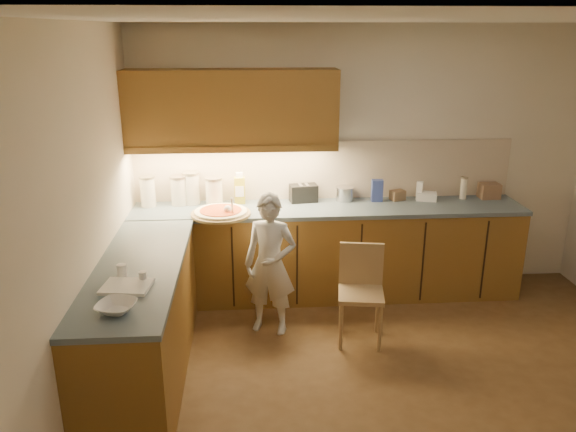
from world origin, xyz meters
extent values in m
plane|color=brown|center=(0.00, 0.00, 0.00)|extent=(4.50, 4.50, 0.00)
cube|color=beige|center=(0.00, 2.00, 1.30)|extent=(4.50, 0.04, 2.60)
cube|color=beige|center=(-2.25, 0.00, 1.30)|extent=(0.04, 4.00, 2.60)
cube|color=white|center=(0.00, 0.00, 2.60)|extent=(4.50, 4.00, 0.04)
cube|color=brown|center=(-0.38, 1.70, 0.44)|extent=(3.75, 0.60, 0.88)
cube|color=brown|center=(-1.95, 0.40, 0.44)|extent=(0.60, 2.00, 0.88)
cube|color=#4C606D|center=(-0.37, 1.70, 0.90)|extent=(3.77, 0.62, 0.04)
cube|color=#4C606D|center=(-1.95, 0.40, 0.90)|extent=(0.62, 2.02, 0.04)
cube|color=black|center=(-1.90, 1.40, 0.44)|extent=(0.02, 0.01, 0.80)
cube|color=black|center=(-1.30, 1.40, 0.44)|extent=(0.02, 0.01, 0.80)
cube|color=black|center=(-0.70, 1.40, 0.44)|extent=(0.02, 0.01, 0.80)
cube|color=black|center=(-0.10, 1.40, 0.44)|extent=(0.02, 0.01, 0.80)
cube|color=black|center=(0.50, 1.40, 0.44)|extent=(0.02, 0.01, 0.80)
cube|color=black|center=(1.10, 1.40, 0.44)|extent=(0.02, 0.01, 0.80)
cube|color=beige|center=(-0.38, 1.99, 1.21)|extent=(3.75, 0.02, 0.58)
cube|color=brown|center=(-1.27, 1.82, 1.85)|extent=(1.95, 0.35, 0.70)
cube|color=brown|center=(-1.27, 1.65, 1.50)|extent=(1.95, 0.02, 0.06)
cylinder|color=tan|center=(-1.40, 1.51, 0.93)|extent=(0.55, 0.55, 0.02)
cylinder|color=#FCEFC5|center=(-1.40, 1.51, 0.95)|extent=(0.48, 0.48, 0.02)
cylinder|color=#BE3D19|center=(-1.40, 1.51, 0.97)|extent=(0.38, 0.38, 0.01)
sphere|color=white|center=(-1.33, 1.47, 0.99)|extent=(0.07, 0.07, 0.07)
cylinder|color=white|center=(-1.29, 1.40, 1.03)|extent=(0.02, 0.13, 0.22)
imported|color=silver|center=(-0.97, 1.02, 0.62)|extent=(0.53, 0.43, 1.25)
cylinder|color=tan|center=(-0.40, 0.64, 0.21)|extent=(0.03, 0.03, 0.42)
cylinder|color=tan|center=(-0.09, 0.59, 0.21)|extent=(0.03, 0.03, 0.42)
cylinder|color=tan|center=(-0.35, 0.96, 0.21)|extent=(0.03, 0.03, 0.42)
cylinder|color=tan|center=(-0.04, 0.91, 0.21)|extent=(0.03, 0.03, 0.42)
cube|color=tan|center=(-0.22, 0.77, 0.44)|extent=(0.43, 0.43, 0.04)
cube|color=tan|center=(-0.19, 0.94, 0.64)|extent=(0.37, 0.09, 0.37)
imported|color=white|center=(-1.95, -0.30, 0.95)|extent=(0.29, 0.29, 0.06)
cylinder|color=white|center=(-2.10, 1.83, 1.06)|extent=(0.14, 0.14, 0.28)
cylinder|color=gray|center=(-2.10, 1.83, 1.21)|extent=(0.15, 0.15, 0.02)
cylinder|color=silver|center=(-1.81, 1.86, 1.05)|extent=(0.15, 0.15, 0.27)
cylinder|color=gray|center=(-1.81, 1.86, 1.20)|extent=(0.16, 0.16, 0.02)
cylinder|color=silver|center=(-1.69, 1.89, 1.07)|extent=(0.16, 0.16, 0.30)
cylinder|color=tan|center=(-1.69, 1.89, 1.23)|extent=(0.17, 0.17, 0.02)
cylinder|color=silver|center=(-1.47, 1.83, 1.05)|extent=(0.16, 0.16, 0.25)
cylinder|color=gray|center=(-1.47, 1.83, 1.19)|extent=(0.17, 0.17, 0.02)
cube|color=gold|center=(-1.23, 1.86, 1.05)|extent=(0.11, 0.08, 0.26)
cube|color=white|center=(-1.23, 1.86, 1.21)|extent=(0.07, 0.05, 0.05)
cube|color=black|center=(-0.60, 1.88, 1.01)|extent=(0.28, 0.19, 0.17)
cube|color=#BBBBC0|center=(-0.63, 1.88, 1.09)|extent=(0.04, 0.12, 0.00)
cube|color=#BBBBC0|center=(-0.57, 1.88, 1.09)|extent=(0.04, 0.12, 0.00)
cylinder|color=#B5B5BA|center=(-0.19, 1.88, 0.98)|extent=(0.17, 0.17, 0.13)
cylinder|color=#B5B5BA|center=(-0.19, 1.88, 1.06)|extent=(0.18, 0.18, 0.01)
cube|color=#2E3E8B|center=(0.13, 1.84, 1.03)|extent=(0.11, 0.08, 0.22)
cube|color=#977451|center=(0.34, 1.87, 0.97)|extent=(0.16, 0.14, 0.10)
cube|color=white|center=(0.57, 1.88, 1.01)|extent=(0.08, 0.08, 0.18)
cube|color=white|center=(0.63, 1.84, 0.96)|extent=(0.23, 0.19, 0.08)
cylinder|color=white|center=(1.01, 1.86, 1.02)|extent=(0.07, 0.07, 0.21)
cylinder|color=gray|center=(1.01, 1.86, 1.14)|extent=(0.07, 0.07, 0.01)
cube|color=#9D7554|center=(1.28, 1.87, 1.00)|extent=(0.20, 0.15, 0.15)
cube|color=white|center=(-1.95, 0.02, 0.93)|extent=(0.34, 0.28, 0.02)
cylinder|color=white|center=(-2.02, 0.21, 0.96)|extent=(0.08, 0.08, 0.09)
cylinder|color=white|center=(-1.86, 0.11, 0.96)|extent=(0.06, 0.06, 0.07)
camera|label=1|loc=(-1.13, -3.41, 2.55)|focal=35.00mm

